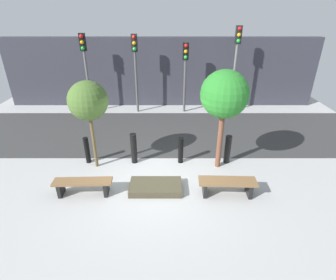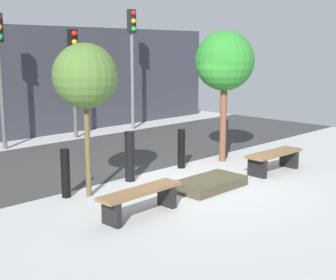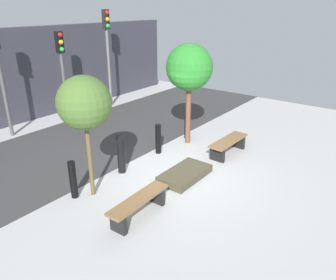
# 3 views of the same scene
# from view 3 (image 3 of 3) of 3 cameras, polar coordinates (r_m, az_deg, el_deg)

# --- Properties ---
(ground_plane) EXTENTS (18.00, 18.00, 0.00)m
(ground_plane) POSITION_cam_3_polar(r_m,az_deg,el_deg) (9.02, 0.81, -5.76)
(ground_plane) COLOR #ABABAB
(road_strip) EXTENTS (18.00, 4.47, 0.01)m
(road_strip) POSITION_cam_3_polar(r_m,az_deg,el_deg) (11.35, -14.07, -0.28)
(road_strip) COLOR #373737
(road_strip) RESTS_ON ground
(building_facade) EXTENTS (16.20, 0.50, 3.51)m
(building_facade) POSITION_cam_3_polar(r_m,az_deg,el_deg) (13.89, -24.71, 10.06)
(building_facade) COLOR #33333D
(building_facade) RESTS_ON ground
(bench_left) EXTENTS (1.65, 0.44, 0.46)m
(bench_left) POSITION_cam_3_polar(r_m,az_deg,el_deg) (7.17, -5.12, -10.96)
(bench_left) COLOR black
(bench_left) RESTS_ON ground
(bench_right) EXTENTS (1.63, 0.52, 0.47)m
(bench_right) POSITION_cam_3_polar(r_m,az_deg,el_deg) (10.17, 10.46, -0.67)
(bench_right) COLOR black
(bench_right) RESTS_ON ground
(planter_bed) EXTENTS (1.51, 0.82, 0.20)m
(planter_bed) POSITION_cam_3_polar(r_m,az_deg,el_deg) (8.77, 2.96, -5.95)
(planter_bed) COLOR #443F2D
(planter_bed) RESTS_ON ground
(tree_behind_left_bench) EXTENTS (1.21, 1.21, 2.90)m
(tree_behind_left_bench) POSITION_cam_3_polar(r_m,az_deg,el_deg) (7.38, -14.38, 6.17)
(tree_behind_left_bench) COLOR brown
(tree_behind_left_bench) RESTS_ON ground
(tree_behind_right_bench) EXTENTS (1.45, 1.45, 3.23)m
(tree_behind_right_bench) POSITION_cam_3_polar(r_m,az_deg,el_deg) (10.29, 3.73, 12.40)
(tree_behind_right_bench) COLOR brown
(tree_behind_right_bench) RESTS_ON ground
(bollard_far_left) EXTENTS (0.17, 0.17, 0.94)m
(bollard_far_left) POSITION_cam_3_polar(r_m,az_deg,el_deg) (8.06, -16.20, -6.65)
(bollard_far_left) COLOR black
(bollard_far_left) RESTS_ON ground
(bollard_left) EXTENTS (0.21, 0.21, 1.07)m
(bollard_left) POSITION_cam_3_polar(r_m,az_deg,el_deg) (8.93, -8.17, -2.48)
(bollard_left) COLOR black
(bollard_left) RESTS_ON ground
(bollard_center) EXTENTS (0.18, 0.18, 0.93)m
(bollard_center) POSITION_cam_3_polar(r_m,az_deg,el_deg) (10.03, -1.72, 0.19)
(bollard_center) COLOR black
(bollard_center) RESTS_ON ground
(bollard_right) EXTENTS (0.21, 0.21, 1.00)m
(bollard_right) POSITION_cam_3_polar(r_m,az_deg,el_deg) (11.21, 3.41, 2.82)
(bollard_right) COLOR black
(bollard_right) RESTS_ON ground
(traffic_light_mid_east) EXTENTS (0.28, 0.27, 3.37)m
(traffic_light_mid_east) POSITION_cam_3_polar(r_m,az_deg,el_deg) (13.39, -18.03, 13.17)
(traffic_light_mid_east) COLOR #4E4E4E
(traffic_light_mid_east) RESTS_ON ground
(traffic_light_east) EXTENTS (0.28, 0.27, 4.09)m
(traffic_light_east) POSITION_cam_3_polar(r_m,az_deg,el_deg) (14.82, -10.50, 16.49)
(traffic_light_east) COLOR slate
(traffic_light_east) RESTS_ON ground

